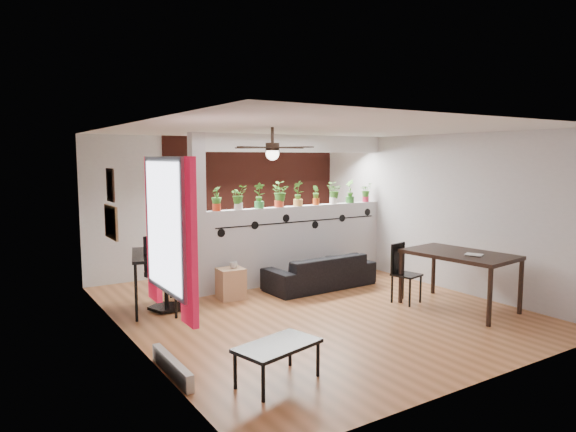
# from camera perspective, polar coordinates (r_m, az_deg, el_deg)

# --- Properties ---
(room_shell) EXTENTS (6.30, 7.10, 2.90)m
(room_shell) POSITION_cam_1_polar(r_m,az_deg,el_deg) (7.46, 2.39, -0.50)
(room_shell) COLOR #9A5C32
(room_shell) RESTS_ON ground
(partition_wall) EXTENTS (3.60, 0.18, 1.35)m
(partition_wall) POSITION_cam_1_polar(r_m,az_deg,el_deg) (9.22, 1.11, -3.06)
(partition_wall) COLOR #BCBCC1
(partition_wall) RESTS_ON ground
(ceiling_header) EXTENTS (3.60, 0.18, 0.30)m
(ceiling_header) POSITION_cam_1_polar(r_m,az_deg,el_deg) (9.09, 1.13, 8.04)
(ceiling_header) COLOR silver
(ceiling_header) RESTS_ON room_shell
(pier_column) EXTENTS (0.22, 0.20, 2.60)m
(pier_column) POSITION_cam_1_polar(r_m,az_deg,el_deg) (8.24, -10.01, 0.08)
(pier_column) COLOR #BCBCC1
(pier_column) RESTS_ON ground
(brick_panel) EXTENTS (3.90, 0.05, 2.60)m
(brick_panel) POSITION_cam_1_polar(r_m,az_deg,el_deg) (10.38, -3.38, 1.50)
(brick_panel) COLOR #B14233
(brick_panel) RESTS_ON ground
(vine_decal) EXTENTS (3.31, 0.01, 0.30)m
(vine_decal) POSITION_cam_1_polar(r_m,az_deg,el_deg) (9.08, 1.45, -0.62)
(vine_decal) COLOR black
(vine_decal) RESTS_ON partition_wall
(window_assembly) EXTENTS (0.09, 1.30, 1.55)m
(window_assembly) POSITION_cam_1_polar(r_m,az_deg,el_deg) (5.20, -13.34, -1.45)
(window_assembly) COLOR white
(window_assembly) RESTS_ON room_shell
(baseboard_heater) EXTENTS (0.08, 1.00, 0.18)m
(baseboard_heater) POSITION_cam_1_polar(r_m,az_deg,el_deg) (5.57, -12.77, -16.04)
(baseboard_heater) COLOR beige
(baseboard_heater) RESTS_ON ground
(corkboard) EXTENTS (0.03, 0.60, 0.45)m
(corkboard) POSITION_cam_1_polar(r_m,az_deg,el_deg) (7.26, -19.06, -0.65)
(corkboard) COLOR olive
(corkboard) RESTS_ON room_shell
(framed_art) EXTENTS (0.03, 0.34, 0.44)m
(framed_art) POSITION_cam_1_polar(r_m,az_deg,el_deg) (7.17, -19.13, 3.27)
(framed_art) COLOR #8C7259
(framed_art) RESTS_ON room_shell
(ceiling_fan) EXTENTS (1.19, 1.19, 0.43)m
(ceiling_fan) POSITION_cam_1_polar(r_m,az_deg,el_deg) (6.71, -1.74, 7.39)
(ceiling_fan) COLOR black
(ceiling_fan) RESTS_ON room_shell
(potted_plant_0) EXTENTS (0.17, 0.21, 0.40)m
(potted_plant_0) POSITION_cam_1_polar(r_m,az_deg,el_deg) (8.34, -7.95, 1.99)
(potted_plant_0) COLOR red
(potted_plant_0) RESTS_ON partition_wall
(potted_plant_1) EXTENTS (0.21, 0.17, 0.40)m
(potted_plant_1) POSITION_cam_1_polar(r_m,az_deg,el_deg) (8.51, -5.54, 2.14)
(potted_plant_1) COLOR white
(potted_plant_1) RESTS_ON partition_wall
(potted_plant_2) EXTENTS (0.28, 0.25, 0.44)m
(potted_plant_2) POSITION_cam_1_polar(r_m,az_deg,el_deg) (8.70, -3.22, 2.39)
(potted_plant_2) COLOR green
(potted_plant_2) RESTS_ON partition_wall
(potted_plant_3) EXTENTS (0.27, 0.29, 0.45)m
(potted_plant_3) POSITION_cam_1_polar(r_m,az_deg,el_deg) (8.90, -1.00, 2.50)
(potted_plant_3) COLOR red
(potted_plant_3) RESTS_ON partition_wall
(potted_plant_4) EXTENTS (0.26, 0.21, 0.45)m
(potted_plant_4) POSITION_cam_1_polar(r_m,az_deg,el_deg) (9.11, 1.12, 2.62)
(potted_plant_4) COLOR #EDAE53
(potted_plant_4) RESTS_ON partition_wall
(potted_plant_5) EXTENTS (0.18, 0.20, 0.36)m
(potted_plant_5) POSITION_cam_1_polar(r_m,az_deg,el_deg) (9.34, 3.14, 2.42)
(potted_plant_5) COLOR #CD4C18
(potted_plant_5) RESTS_ON partition_wall
(potted_plant_6) EXTENTS (0.26, 0.26, 0.40)m
(potted_plant_6) POSITION_cam_1_polar(r_m,az_deg,el_deg) (9.57, 5.06, 2.64)
(potted_plant_6) COLOR white
(potted_plant_6) RESTS_ON partition_wall
(potted_plant_7) EXTENTS (0.20, 0.24, 0.44)m
(potted_plant_7) POSITION_cam_1_polar(r_m,az_deg,el_deg) (9.82, 6.90, 2.83)
(potted_plant_7) COLOR #337E2E
(potted_plant_7) RESTS_ON partition_wall
(potted_plant_8) EXTENTS (0.21, 0.18, 0.36)m
(potted_plant_8) POSITION_cam_1_polar(r_m,az_deg,el_deg) (10.07, 8.63, 2.67)
(potted_plant_8) COLOR #B91D3C
(potted_plant_8) RESTS_ON partition_wall
(sofa) EXTENTS (1.86, 0.78, 0.54)m
(sofa) POSITION_cam_1_polar(r_m,az_deg,el_deg) (8.81, 3.55, -6.21)
(sofa) COLOR black
(sofa) RESTS_ON ground
(cube_shelf) EXTENTS (0.42, 0.38, 0.49)m
(cube_shelf) POSITION_cam_1_polar(r_m,az_deg,el_deg) (8.16, -6.36, -7.47)
(cube_shelf) COLOR tan
(cube_shelf) RESTS_ON ground
(cup) EXTENTS (0.15, 0.15, 0.10)m
(cup) POSITION_cam_1_polar(r_m,az_deg,el_deg) (8.12, -6.07, -5.43)
(cup) COLOR gray
(cup) RESTS_ON cube_shelf
(computer_desk) EXTENTS (0.90, 1.27, 0.83)m
(computer_desk) POSITION_cam_1_polar(r_m,az_deg,el_deg) (7.72, -14.69, -4.59)
(computer_desk) COLOR black
(computer_desk) RESTS_ON ground
(monitor) EXTENTS (0.35, 0.17, 0.20)m
(monitor) POSITION_cam_1_polar(r_m,az_deg,el_deg) (7.83, -15.07, -3.11)
(monitor) COLOR black
(monitor) RESTS_ON computer_desk
(office_chair) EXTENTS (0.55, 0.55, 1.06)m
(office_chair) POSITION_cam_1_polar(r_m,az_deg,el_deg) (7.73, -13.67, -6.70)
(office_chair) COLOR black
(office_chair) RESTS_ON ground
(dining_table) EXTENTS (1.11, 1.63, 0.83)m
(dining_table) POSITION_cam_1_polar(r_m,az_deg,el_deg) (7.92, 18.51, -4.50)
(dining_table) COLOR black
(dining_table) RESTS_ON ground
(book) EXTENTS (0.25, 0.28, 0.02)m
(book) POSITION_cam_1_polar(r_m,az_deg,el_deg) (7.65, 19.81, -4.18)
(book) COLOR gray
(book) RESTS_ON dining_table
(folding_chair) EXTENTS (0.44, 0.44, 0.91)m
(folding_chair) POSITION_cam_1_polar(r_m,az_deg,el_deg) (8.07, 12.56, -5.61)
(folding_chair) COLOR black
(folding_chair) RESTS_ON ground
(coffee_table) EXTENTS (0.93, 0.66, 0.40)m
(coffee_table) POSITION_cam_1_polar(r_m,az_deg,el_deg) (5.20, -1.16, -14.44)
(coffee_table) COLOR black
(coffee_table) RESTS_ON ground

